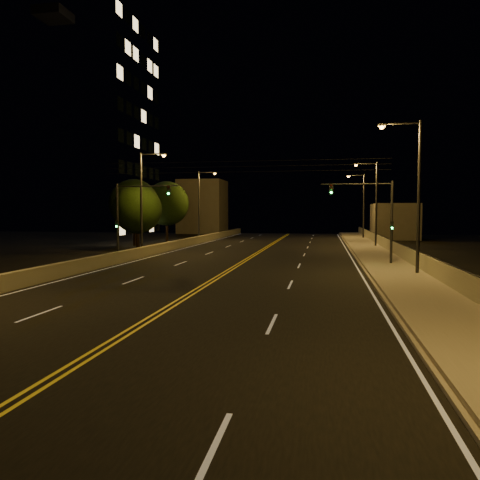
% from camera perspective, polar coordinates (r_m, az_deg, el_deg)
% --- Properties ---
extents(road, '(18.00, 120.00, 0.02)m').
position_cam_1_polar(road, '(26.75, -3.47, -5.03)').
color(road, black).
rests_on(road, ground).
extents(sidewalk, '(3.60, 120.00, 0.30)m').
position_cam_1_polar(sidewalk, '(26.38, 20.07, -5.05)').
color(sidewalk, '#A09786').
rests_on(sidewalk, ground).
extents(curb, '(0.14, 120.00, 0.15)m').
position_cam_1_polar(curb, '(26.13, 16.00, -5.22)').
color(curb, '#A09786').
rests_on(curb, ground).
extents(parapet_wall, '(0.30, 120.00, 1.00)m').
position_cam_1_polar(parapet_wall, '(26.62, 23.60, -3.64)').
color(parapet_wall, '#A09B85').
rests_on(parapet_wall, sidewalk).
extents(jersey_barrier, '(0.45, 120.00, 0.90)m').
position_cam_1_polar(jersey_barrier, '(30.24, -20.83, -3.42)').
color(jersey_barrier, '#A09B85').
rests_on(jersey_barrier, ground).
extents(distant_building_right, '(6.00, 10.00, 5.18)m').
position_cam_1_polar(distant_building_right, '(73.20, 18.26, 2.20)').
color(distant_building_right, gray).
rests_on(distant_building_right, ground).
extents(distant_building_left, '(8.00, 8.00, 9.81)m').
position_cam_1_polar(distant_building_left, '(87.36, -4.57, 4.05)').
color(distant_building_left, gray).
rests_on(distant_building_left, ground).
extents(parapet_rail, '(0.06, 120.00, 0.06)m').
position_cam_1_polar(parapet_rail, '(26.57, 23.63, -2.50)').
color(parapet_rail, black).
rests_on(parapet_rail, parapet_wall).
extents(lane_markings, '(17.32, 116.00, 0.00)m').
position_cam_1_polar(lane_markings, '(26.68, -3.51, -5.03)').
color(lane_markings, silver).
rests_on(lane_markings, road).
extents(streetlight_1, '(2.55, 0.28, 9.34)m').
position_cam_1_polar(streetlight_1, '(29.79, 20.48, 5.98)').
color(streetlight_1, '#2D2D33').
rests_on(streetlight_1, ground).
extents(streetlight_2, '(2.55, 0.28, 9.34)m').
position_cam_1_polar(streetlight_2, '(52.66, 16.00, 4.86)').
color(streetlight_2, '#2D2D33').
rests_on(streetlight_2, ground).
extents(streetlight_3, '(2.55, 0.28, 9.34)m').
position_cam_1_polar(streetlight_3, '(69.04, 14.63, 4.52)').
color(streetlight_3, '#2D2D33').
rests_on(streetlight_3, ground).
extents(streetlight_5, '(2.55, 0.28, 9.34)m').
position_cam_1_polar(streetlight_5, '(43.66, -11.62, 5.25)').
color(streetlight_5, '#2D2D33').
rests_on(streetlight_5, ground).
extents(streetlight_6, '(2.55, 0.28, 9.34)m').
position_cam_1_polar(streetlight_6, '(62.62, -4.79, 4.74)').
color(streetlight_6, '#2D2D33').
rests_on(streetlight_6, ground).
extents(traffic_signal_right, '(5.11, 0.31, 6.16)m').
position_cam_1_polar(traffic_signal_right, '(34.80, 16.40, 3.20)').
color(traffic_signal_right, '#2D2D33').
rests_on(traffic_signal_right, ground).
extents(traffic_signal_left, '(5.11, 0.31, 6.16)m').
position_cam_1_polar(traffic_signal_left, '(37.74, -13.35, 3.26)').
color(traffic_signal_left, '#2D2D33').
rests_on(traffic_signal_left, ground).
extents(overhead_wires, '(22.00, 0.03, 0.83)m').
position_cam_1_polar(overhead_wires, '(35.93, 0.12, 8.95)').
color(overhead_wires, black).
extents(building_tower, '(24.00, 15.00, 30.74)m').
position_cam_1_polar(building_tower, '(69.23, -21.51, 12.22)').
color(building_tower, gray).
rests_on(building_tower, ground).
extents(tree_0, '(4.95, 4.95, 6.71)m').
position_cam_1_polar(tree_0, '(48.58, -12.41, 3.68)').
color(tree_0, black).
rests_on(tree_0, ground).
extents(tree_1, '(5.75, 5.75, 7.79)m').
position_cam_1_polar(tree_1, '(56.21, -12.80, 4.33)').
color(tree_1, black).
rests_on(tree_1, ground).
extents(tree_2, '(5.94, 5.94, 8.05)m').
position_cam_1_polar(tree_2, '(63.58, -8.92, 4.41)').
color(tree_2, black).
rests_on(tree_2, ground).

